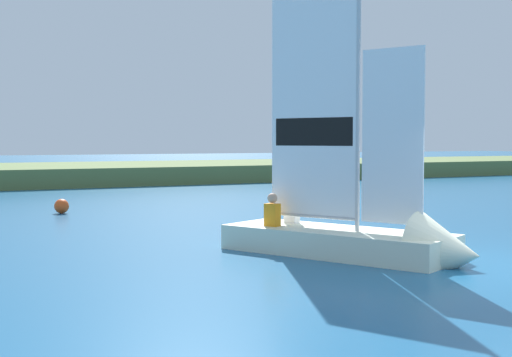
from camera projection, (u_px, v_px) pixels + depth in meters
name	position (u px, v px, depth m)	size (l,w,h in m)	color
shore_bank	(90.00, 173.00, 38.06)	(80.00, 10.59, 0.91)	#5B703D
sailboat	(373.00, 235.00, 13.26)	(3.50, 5.23, 6.43)	silver
channel_buoy	(62.00, 206.00, 21.47)	(0.44, 0.44, 0.44)	#E54C19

